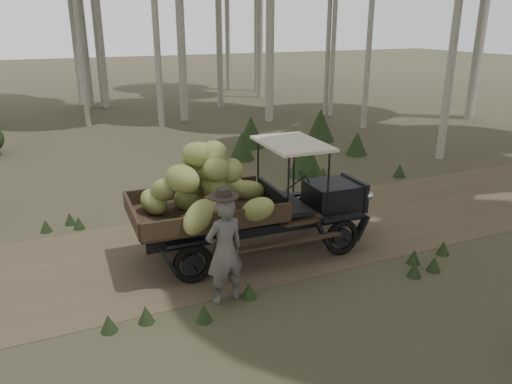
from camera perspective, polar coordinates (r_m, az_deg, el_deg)
ground at (r=10.38m, az=-12.79°, el=-7.68°), size 120.00×120.00×0.00m
dirt_track at (r=10.38m, az=-12.79°, el=-7.66°), size 70.00×4.00×0.01m
banana_truck at (r=9.81m, az=-2.97°, el=0.39°), size 5.05×2.47×2.52m
farmer at (r=8.37m, az=-3.61°, el=-6.59°), size 0.75×0.57×2.05m
undergrowth at (r=12.72m, az=-15.21°, el=-0.36°), size 22.11×22.72×1.28m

